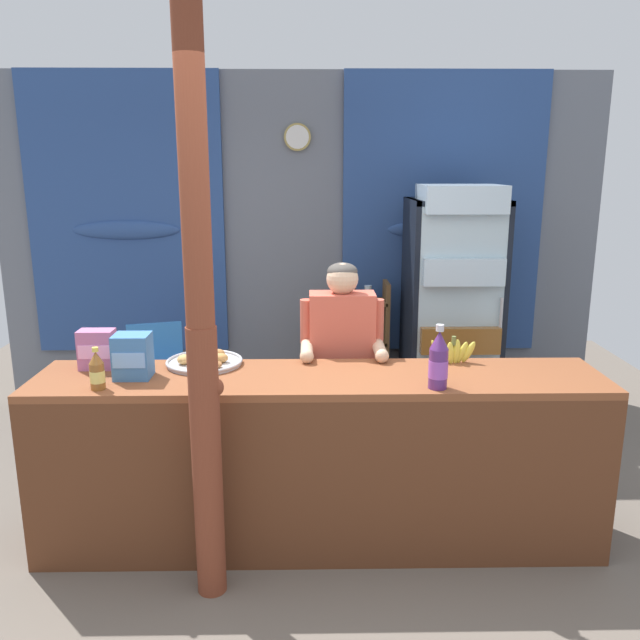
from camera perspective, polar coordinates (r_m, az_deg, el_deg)
ground_plane at (r=4.40m, az=-1.99°, el=-14.21°), size 6.97×6.97×0.00m
back_wall_curtained at (r=5.58m, az=-2.00°, el=7.30°), size 5.14×0.22×2.81m
stall_counter at (r=3.45m, az=0.02°, el=-11.43°), size 3.03×0.60×0.97m
timber_post at (r=2.93m, az=-10.51°, el=-1.68°), size 0.16×0.14×2.70m
drink_fridge at (r=5.14m, az=11.72°, el=2.10°), size 0.72×0.72×1.91m
bottle_shelf_rack at (r=5.42m, az=3.50°, el=-2.16°), size 0.48×0.28×1.12m
plastic_lawn_chair at (r=5.11m, az=-14.28°, el=-4.61°), size 0.54×0.54×0.86m
shopkeeper at (r=3.89m, az=1.95°, el=-2.99°), size 0.50×0.42×1.50m
soda_bottle_grape_soda at (r=3.24m, az=10.49°, el=-3.65°), size 0.10×0.10×0.33m
soda_bottle_iced_tea at (r=3.37m, az=-19.22°, el=-4.36°), size 0.07×0.07×0.22m
snack_box_biscuit at (r=3.49m, az=-16.32°, el=-3.10°), size 0.19×0.16×0.23m
snack_box_wafer at (r=3.71m, az=-19.20°, el=-2.47°), size 0.19×0.12×0.22m
pastry_tray at (r=3.64m, az=-10.25°, el=-3.62°), size 0.43×0.43×0.07m
banana_bunch at (r=3.69m, az=11.79°, el=-2.81°), size 0.27×0.06×0.16m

